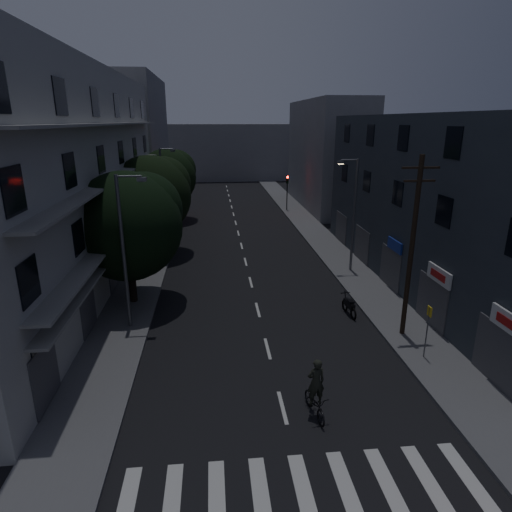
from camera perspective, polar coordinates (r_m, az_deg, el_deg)
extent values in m
plane|color=black|center=(38.39, -1.99, 1.57)|extent=(160.00, 160.00, 0.00)
cube|color=#565659|center=(38.62, -13.17, 1.32)|extent=(3.00, 90.00, 0.15)
cube|color=#565659|center=(39.57, 8.91, 1.97)|extent=(3.00, 90.00, 0.15)
cube|color=beige|center=(14.70, -16.96, -29.46)|extent=(0.50, 3.00, 0.01)
cube|color=beige|center=(14.52, -11.16, -29.69)|extent=(0.50, 3.00, 0.01)
cube|color=beige|center=(14.45, -5.25, -29.67)|extent=(0.50, 3.00, 0.01)
cube|color=beige|center=(14.49, 0.66, -29.38)|extent=(0.50, 3.00, 0.01)
cube|color=beige|center=(14.65, 6.43, -28.84)|extent=(0.50, 3.00, 0.01)
cube|color=beige|center=(14.93, 11.97, -28.09)|extent=(0.50, 3.00, 0.01)
cube|color=beige|center=(15.31, 17.19, -27.17)|extent=(0.50, 3.00, 0.01)
cube|color=beige|center=(15.78, 22.04, -26.12)|extent=(0.50, 3.00, 0.01)
cube|color=beige|center=(16.35, 26.49, -24.99)|extent=(0.50, 3.00, 0.01)
cube|color=beige|center=(17.59, 3.55, -19.48)|extent=(0.15, 2.00, 0.01)
cube|color=beige|center=(21.30, 1.56, -12.22)|extent=(0.15, 2.00, 0.01)
cube|color=beige|center=(25.28, 0.23, -7.17)|extent=(0.15, 2.00, 0.01)
cube|color=beige|center=(29.40, -0.70, -3.51)|extent=(0.15, 2.00, 0.01)
cube|color=beige|center=(33.62, -1.40, -0.76)|extent=(0.15, 2.00, 0.01)
cube|color=beige|center=(37.91, -1.94, 1.37)|extent=(0.15, 2.00, 0.01)
cube|color=beige|center=(42.24, -2.37, 3.07)|extent=(0.15, 2.00, 0.01)
cube|color=beige|center=(46.60, -2.73, 4.45)|extent=(0.15, 2.00, 0.01)
cube|color=beige|center=(50.99, -3.02, 5.60)|extent=(0.15, 2.00, 0.01)
cube|color=beige|center=(55.40, -3.26, 6.56)|extent=(0.15, 2.00, 0.01)
cube|color=beige|center=(59.81, -3.48, 7.38)|extent=(0.15, 2.00, 0.01)
cube|color=beige|center=(64.24, -3.66, 8.09)|extent=(0.15, 2.00, 0.01)
cube|color=beige|center=(68.68, -3.82, 8.70)|extent=(0.15, 2.00, 0.01)
cube|color=beige|center=(73.13, -3.96, 9.24)|extent=(0.15, 2.00, 0.01)
cube|color=#A5A5A0|center=(31.51, -23.83, 9.58)|extent=(6.00, 36.00, 14.00)
cube|color=black|center=(18.33, -26.57, -12.42)|extent=(0.06, 1.60, 1.60)
cube|color=black|center=(23.45, -21.67, -5.23)|extent=(0.06, 1.60, 1.60)
cube|color=black|center=(28.91, -18.64, -0.65)|extent=(0.06, 1.60, 1.60)
cube|color=black|center=(34.55, -16.59, 2.45)|extent=(0.06, 1.60, 1.60)
cube|color=black|center=(40.29, -15.12, 4.67)|extent=(0.06, 1.60, 1.60)
cube|color=black|center=(46.10, -14.01, 6.34)|extent=(0.06, 1.60, 1.60)
cube|color=black|center=(17.07, -28.03, -3.00)|extent=(0.06, 1.60, 1.60)
cube|color=black|center=(22.47, -22.59, 2.33)|extent=(0.06, 1.60, 1.60)
cube|color=black|center=(28.12, -19.28, 5.55)|extent=(0.06, 1.60, 1.60)
cube|color=black|center=(33.89, -17.07, 7.68)|extent=(0.06, 1.60, 1.60)
cube|color=black|center=(39.73, -15.49, 9.17)|extent=(0.06, 1.60, 1.60)
cube|color=black|center=(45.61, -14.31, 10.28)|extent=(0.06, 1.60, 1.60)
cube|color=black|center=(16.34, -29.64, 7.59)|extent=(0.06, 1.60, 1.60)
cube|color=black|center=(21.92, -23.58, 10.42)|extent=(0.06, 1.60, 1.60)
cube|color=black|center=(27.69, -19.95, 12.03)|extent=(0.06, 1.60, 1.60)
cube|color=black|center=(33.53, -17.57, 13.06)|extent=(0.06, 1.60, 1.60)
cube|color=black|center=(39.42, -15.88, 13.77)|extent=(0.06, 1.60, 1.60)
cube|color=black|center=(45.34, -14.62, 14.29)|extent=(0.06, 1.60, 1.60)
cube|color=black|center=(21.84, -24.65, 18.74)|extent=(0.06, 1.60, 1.60)
cube|color=black|center=(27.62, -20.68, 18.63)|extent=(0.06, 1.60, 1.60)
cube|color=black|center=(33.47, -18.09, 18.51)|extent=(0.06, 1.60, 1.60)
cube|color=black|center=(39.37, -16.28, 18.41)|extent=(0.06, 1.60, 1.60)
cube|color=black|center=(45.30, -14.95, 18.32)|extent=(0.06, 1.60, 1.60)
cube|color=gray|center=(31.13, -17.00, 4.60)|extent=(1.00, 32.40, 0.12)
cube|color=gray|center=(30.61, -17.54, 10.44)|extent=(1.00, 32.40, 0.12)
cube|color=gray|center=(30.42, -18.11, 16.41)|extent=(1.00, 32.40, 0.12)
cube|color=gray|center=(31.35, -17.03, 2.99)|extent=(0.80, 32.40, 0.12)
cube|color=#424247|center=(18.62, -26.28, -14.03)|extent=(0.06, 2.40, 2.40)
cube|color=#424247|center=(23.67, -21.49, -6.57)|extent=(0.06, 2.40, 2.40)
cube|color=#424247|center=(29.09, -18.51, -1.77)|extent=(0.06, 2.40, 2.40)
cube|color=#424247|center=(34.70, -16.49, 1.50)|extent=(0.06, 2.40, 2.40)
cube|color=#424247|center=(40.42, -15.04, 3.85)|extent=(0.06, 2.40, 2.40)
cube|color=#424247|center=(46.21, -13.94, 5.61)|extent=(0.06, 2.40, 2.40)
cube|color=#2A3039|center=(30.03, 23.15, 6.42)|extent=(6.00, 28.00, 11.00)
cube|color=black|center=(23.28, 23.78, 5.47)|extent=(0.06, 1.40, 1.50)
cube|color=black|center=(28.11, 18.38, 7.93)|extent=(0.06, 1.40, 1.50)
cube|color=black|center=(33.15, 14.55, 9.61)|extent=(0.06, 1.40, 1.50)
cube|color=black|center=(38.32, 11.72, 10.81)|extent=(0.06, 1.40, 1.50)
cube|color=black|center=(22.90, 24.81, 13.55)|extent=(0.06, 1.40, 1.50)
cube|color=black|center=(27.80, 19.05, 14.63)|extent=(0.06, 1.40, 1.50)
cube|color=black|center=(32.89, 15.01, 15.30)|extent=(0.06, 1.40, 1.50)
cube|color=black|center=(38.09, 12.04, 15.74)|extent=(0.06, 1.40, 1.50)
cube|color=#424247|center=(20.50, 29.53, -11.55)|extent=(0.06, 3.00, 2.60)
cube|color=#424247|center=(24.66, 22.36, -5.70)|extent=(0.06, 3.00, 2.60)
cube|color=#424247|center=(29.26, 17.44, -1.56)|extent=(0.06, 3.00, 2.60)
cube|color=#424247|center=(34.13, 13.91, 1.45)|extent=(0.06, 3.00, 2.60)
cube|color=#424247|center=(39.17, 11.27, 3.68)|extent=(0.06, 3.00, 2.60)
cube|color=silver|center=(19.40, 30.94, -7.82)|extent=(0.12, 2.40, 0.80)
cube|color=#B21414|center=(19.35, 30.75, -7.84)|extent=(0.02, 1.60, 0.36)
cube|color=silver|center=(23.63, 23.24, -2.38)|extent=(0.12, 2.20, 0.80)
cube|color=#B21414|center=(23.59, 23.07, -2.39)|extent=(0.02, 1.40, 0.36)
cube|color=navy|center=(28.31, 18.01, 1.36)|extent=(0.12, 2.00, 0.70)
cube|color=slate|center=(60.63, -15.45, 14.55)|extent=(6.00, 20.00, 16.00)
cube|color=slate|center=(55.88, 9.37, 13.18)|extent=(6.00, 20.00, 13.00)
cube|color=slate|center=(82.04, -4.29, 13.65)|extent=(24.00, 8.00, 10.00)
cylinder|color=black|center=(26.41, -16.33, -1.53)|extent=(0.44, 0.44, 4.23)
sphere|color=black|center=(25.72, -16.81, 3.81)|extent=(6.34, 6.34, 6.34)
sphere|color=black|center=(26.15, -14.60, 6.00)|extent=(4.44, 4.44, 4.44)
sphere|color=black|center=(25.18, -18.94, 4.44)|extent=(4.12, 4.12, 4.12)
cylinder|color=black|center=(35.93, -13.59, 3.74)|extent=(0.44, 0.44, 4.27)
sphere|color=black|center=(35.43, -13.88, 7.76)|extent=(6.43, 6.43, 6.43)
sphere|color=black|center=(35.98, -12.27, 9.32)|extent=(4.50, 4.50, 4.50)
sphere|color=black|center=(34.84, -15.40, 8.29)|extent=(4.18, 4.18, 4.18)
cylinder|color=black|center=(48.21, -11.57, 7.25)|extent=(0.44, 0.44, 4.14)
sphere|color=black|center=(47.84, -11.75, 10.17)|extent=(6.18, 6.18, 6.18)
sphere|color=black|center=(48.43, -10.61, 11.25)|extent=(4.33, 4.33, 4.33)
sphere|color=black|center=(47.26, -12.80, 10.59)|extent=(4.02, 4.02, 4.02)
cylinder|color=black|center=(52.68, 4.15, 7.90)|extent=(0.12, 0.12, 3.20)
cube|color=black|center=(52.38, 4.20, 10.11)|extent=(0.28, 0.22, 0.90)
sphere|color=#FF0C05|center=(52.19, 4.24, 10.45)|extent=(0.22, 0.22, 0.22)
sphere|color=#3F330C|center=(52.23, 4.23, 10.12)|extent=(0.22, 0.22, 0.22)
sphere|color=black|center=(52.27, 4.22, 9.79)|extent=(0.22, 0.22, 0.22)
cylinder|color=black|center=(53.67, -10.21, 7.85)|extent=(0.12, 0.12, 3.20)
cube|color=black|center=(53.37, -10.33, 10.01)|extent=(0.28, 0.22, 0.90)
sphere|color=#FF0C05|center=(53.18, -10.36, 10.35)|extent=(0.22, 0.22, 0.22)
sphere|color=#3F330C|center=(53.22, -10.34, 10.03)|extent=(0.22, 0.22, 0.22)
sphere|color=black|center=(53.26, -10.33, 9.71)|extent=(0.22, 0.22, 0.22)
cylinder|color=#5C5E64|center=(22.65, -17.25, 0.25)|extent=(0.18, 0.18, 8.00)
cylinder|color=#5C5E64|center=(21.74, -16.61, 10.16)|extent=(1.20, 0.10, 0.10)
cube|color=#5C5E64|center=(21.66, -15.00, 9.86)|extent=(0.45, 0.25, 0.18)
cube|color=#4C4C4C|center=(21.67, -14.98, 9.60)|extent=(0.35, 0.18, 0.04)
cylinder|color=#5C5E64|center=(31.12, 12.93, 5.20)|extent=(0.18, 0.18, 8.00)
cylinder|color=#5C5E64|center=(30.36, 12.34, 12.40)|extent=(1.20, 0.10, 0.10)
cube|color=#5C5E64|center=(30.19, 11.22, 12.16)|extent=(0.45, 0.25, 0.18)
cube|color=#FFD88C|center=(30.20, 11.21, 11.97)|extent=(0.35, 0.18, 0.04)
cylinder|color=#56585E|center=(42.87, -12.37, 8.56)|extent=(0.18, 0.18, 8.00)
cylinder|color=#56585E|center=(42.39, -11.90, 13.80)|extent=(1.20, 0.10, 0.10)
cube|color=#56585E|center=(42.35, -11.05, 13.64)|extent=(0.45, 0.25, 0.18)
cube|color=#4C4C4C|center=(42.35, -11.04, 13.51)|extent=(0.35, 0.18, 0.04)
cylinder|color=black|center=(22.00, 20.02, 0.82)|extent=(0.24, 0.24, 9.00)
cube|color=black|center=(21.28, 21.13, 10.93)|extent=(1.80, 0.10, 0.10)
cube|color=black|center=(21.34, 20.95, 9.33)|extent=(1.50, 0.10, 0.10)
cylinder|color=#595B60|center=(21.23, 21.81, -9.44)|extent=(0.06, 0.06, 2.50)
cube|color=yellow|center=(20.79, 22.14, -6.86)|extent=(0.05, 0.35, 0.45)
torus|color=black|center=(24.65, 12.84, -7.56)|extent=(0.18, 0.73, 0.72)
torus|color=black|center=(25.66, 11.75, -6.44)|extent=(0.18, 0.73, 0.72)
cube|color=black|center=(25.02, 12.34, -6.31)|extent=(0.36, 1.14, 0.36)
cube|color=black|center=(24.79, 12.51, -5.89)|extent=(0.35, 0.48, 0.10)
cylinder|color=black|center=(25.43, 11.86, -5.55)|extent=(0.10, 0.45, 0.85)
cube|color=black|center=(25.40, 11.82, -4.83)|extent=(0.56, 0.09, 0.04)
imported|color=black|center=(17.07, 7.85, -18.91)|extent=(0.94, 1.95, 0.98)
imported|color=black|center=(16.53, 7.99, -16.30)|extent=(0.75, 0.55, 1.88)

